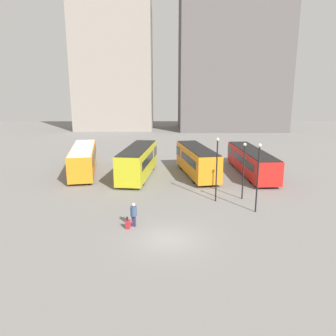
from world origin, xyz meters
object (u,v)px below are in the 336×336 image
Objects in this scene: bus_2 at (197,160)px; lamp_post_0 at (217,164)px; traveler at (134,213)px; lamp_post_1 at (244,166)px; bus_1 at (138,161)px; suitcase at (128,224)px; lamp_post_2 at (258,172)px; bus_3 at (251,161)px; bus_0 at (83,159)px.

bus_2 is 9.02m from lamp_post_0.
traveler is 10.92m from lamp_post_1.
lamp_post_1 is (3.25, -8.30, 1.26)m from bus_2.
traveler is at bearing -169.89° from bus_1.
bus_1 is 6.18× the size of traveler.
traveler reaches higher than suitcase.
bus_2 is at bearing 107.45° from lamp_post_2.
bus_1 reaches higher than suitcase.
bus_2 is at bearing -78.35° from bus_1.
bus_2 is at bearing 93.36° from bus_3.
bus_1 reaches higher than bus_3.
bus_2 reaches higher than bus_0.
suitcase is (-6.11, -14.55, -1.39)m from bus_2.
bus_1 is 12.81m from bus_3.
bus_1 is at bearing 141.45° from lamp_post_1.
bus_0 is 2.14× the size of lamp_post_2.
bus_2 is 9.00m from lamp_post_1.
bus_0 is 17.31m from suitcase.
lamp_post_2 reaches higher than bus_0.
lamp_post_1 is (9.36, 6.25, 2.65)m from suitcase.
bus_1 is 13.69m from traveler.
lamp_post_1 is (-3.01, -8.92, 1.47)m from bus_3.
suitcase is at bearing -140.61° from lamp_post_0.
lamp_post_0 reaches higher than suitcase.
bus_0 is at bearing 143.64° from lamp_post_0.
lamp_post_0 is 2.49m from lamp_post_1.
traveler is 0.32× the size of lamp_post_0.
bus_2 is at bearing 95.38° from lamp_post_0.
suitcase is at bearing 151.06° from traveler.
bus_3 is 11.05m from lamp_post_0.
lamp_post_0 is 1.10× the size of lamp_post_1.
suitcase is 11.56m from lamp_post_1.
bus_2 is (6.49, 0.54, -0.06)m from bus_1.
bus_1 is 1.98× the size of lamp_post_2.
bus_0 reaches higher than suitcase.
bus_1 is (6.46, -1.83, 0.14)m from bus_0.
suitcase is at bearing -171.49° from bus_1.
bus_3 is (12.75, 1.15, -0.26)m from bus_1.
bus_0 is 17.10m from traveler.
traveler is (-11.99, -14.80, -0.48)m from bus_3.
bus_0 is 12.65× the size of suitcase.
bus_1 is 14.93m from lamp_post_2.
bus_1 is 11.18m from lamp_post_0.
suitcase is (-12.37, -15.16, -1.19)m from bus_3.
lamp_post_1 is at bearing -39.34° from suitcase.
suitcase is 9.44m from lamp_post_0.
bus_0 is 18.88m from lamp_post_1.
lamp_post_2 is at bearing -43.19° from lamp_post_0.
suitcase is 0.19× the size of lamp_post_1.
bus_3 is at bearing -77.90° from bus_1.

